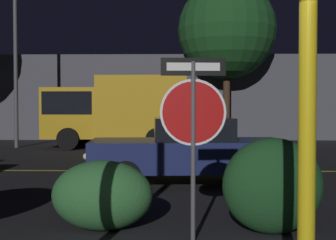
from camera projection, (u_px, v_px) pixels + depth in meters
The scene contains 10 objects.
road_center_stripe at pixel (170, 171), 12.07m from camera, with size 37.12×0.12×0.01m, color gold.
stop_sign at pixel (193, 113), 5.79m from camera, with size 0.83×0.08×2.29m.
yellow_pole_right at pixel (307, 128), 3.61m from camera, with size 0.14×0.14×3.06m, color yellow.
hedge_bush_2 at pixel (102, 195), 6.37m from camera, with size 1.38×0.87×0.96m, color #2D6633.
hedge_bush_3 at pixel (273, 186), 6.19m from camera, with size 1.33×0.77×1.28m, color #19421E.
passing_car_2 at pixel (188, 150), 10.15m from camera, with size 4.34×2.02×1.43m.
delivery_truck at pixel (115, 109), 18.61m from camera, with size 5.63×2.57×2.83m.
street_lamp at pixel (15, 15), 18.46m from camera, with size 0.51×0.51×7.76m.
tree_1 at pixel (227, 30), 21.39m from camera, with size 4.49×4.49×7.38m.
building_backdrop at pixel (194, 98), 24.34m from camera, with size 29.44×3.87×4.13m, color #4C4C56.
Camera 1 is at (0.20, -3.71, 1.72)m, focal length 50.00 mm.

